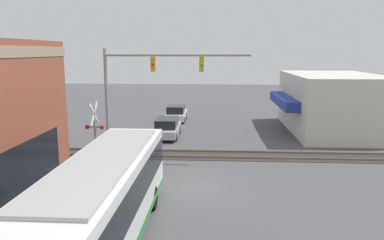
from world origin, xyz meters
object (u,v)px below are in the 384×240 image
city_bus (104,198)px  parked_car_silver (167,128)px  parked_car_white (176,114)px  crossing_signal (95,127)px

city_bus → parked_car_silver: city_bus is taller
parked_car_white → city_bus: bearing=180.0°
city_bus → parked_car_white: bearing=-0.0°
parked_car_silver → parked_car_white: size_ratio=1.07×
crossing_signal → parked_car_white: 15.08m
crossing_signal → parked_car_silver: bearing=-24.5°
city_bus → parked_car_silver: bearing=-0.0°
crossing_signal → parked_car_silver: crossing_signal is taller
crossing_signal → parked_car_silver: 8.42m
city_bus → crossing_signal: 10.27m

